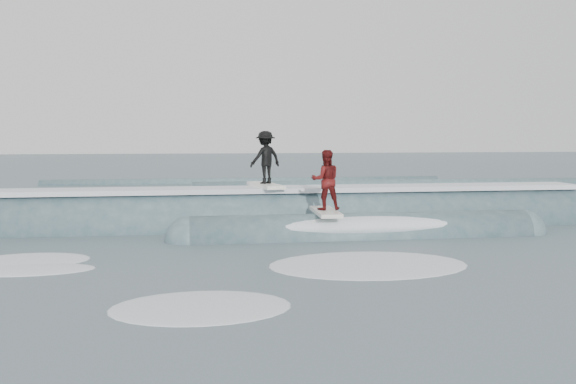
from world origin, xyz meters
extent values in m
plane|color=#3D5459|center=(0.00, 0.00, 0.00)|extent=(160.00, 160.00, 0.00)
cylinder|color=#35545A|center=(0.00, 5.03, 0.00)|extent=(21.84, 2.05, 2.05)
cylinder|color=#35545A|center=(1.80, 2.83, 0.00)|extent=(9.00, 1.26, 1.26)
sphere|color=#35545A|center=(-2.70, 2.83, 0.00)|extent=(1.26, 1.26, 1.26)
sphere|color=#35545A|center=(6.30, 2.83, 0.00)|extent=(1.26, 1.26, 1.26)
cube|color=white|center=(0.00, 5.03, 1.09)|extent=(18.00, 1.30, 0.14)
ellipsoid|color=white|center=(1.80, 2.83, 0.30)|extent=(7.60, 1.30, 0.60)
cube|color=white|center=(-0.50, 5.03, 1.21)|extent=(0.93, 2.07, 0.10)
imported|color=black|center=(-0.50, 5.03, 2.02)|extent=(1.13, 0.95, 1.52)
cube|color=silver|center=(0.80, 2.83, 0.68)|extent=(0.64, 2.02, 0.10)
imported|color=#530F0F|center=(0.80, 2.83, 1.51)|extent=(0.77, 0.61, 1.55)
ellipsoid|color=white|center=(-2.55, -3.48, 0.00)|extent=(2.58, 1.76, 0.10)
ellipsoid|color=white|center=(-5.89, -0.18, 0.00)|extent=(2.20, 1.50, 0.10)
ellipsoid|color=white|center=(-6.10, 0.83, 0.00)|extent=(2.84, 1.94, 0.10)
ellipsoid|color=white|center=(0.93, -0.71, 0.00)|extent=(4.28, 2.92, 0.10)
cylinder|color=#35545A|center=(-8.54, 14.00, 0.00)|extent=(22.00, 0.70, 0.70)
cylinder|color=#35545A|center=(8.48, 18.00, 0.00)|extent=(22.00, 0.80, 0.80)
cylinder|color=#35545A|center=(0.53, 22.00, 0.00)|extent=(22.00, 0.60, 0.60)
camera|label=1|loc=(-2.72, -13.32, 2.67)|focal=40.00mm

